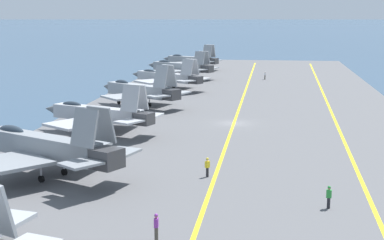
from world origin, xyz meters
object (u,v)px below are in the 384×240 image
Objects in this scene: parked_jet_sixth at (167,77)px; crew_white_vest at (265,75)px; crew_purple_vest at (156,226)px; parked_jet_third at (44,146)px; parked_jet_fourth at (98,114)px; parked_jet_eighth at (191,60)px; crew_green_vest at (329,196)px; parked_jet_fifth at (140,90)px; parked_jet_seventh at (180,67)px; crew_yellow_vest at (207,166)px.

parked_jet_sixth is 26.02m from crew_white_vest.
parked_jet_third is at bearing 43.93° from crew_purple_vest.
parked_jet_fourth is 8.60× the size of crew_purple_vest.
crew_purple_vest is (-89.80, 5.50, 0.02)m from crew_white_vest.
parked_jet_third reaches higher than parked_jet_eighth.
parked_jet_third is at bearing 77.83° from crew_green_vest.
parked_jet_fifth is at bearing -179.75° from parked_jet_eighth.
crew_green_vest is (-43.07, -23.91, -1.59)m from parked_jet_fifth.
parked_jet_fifth is 38.15m from parked_jet_seventh.
parked_jet_third is at bearing 179.69° from parked_jet_sixth.
parked_jet_eighth reaches higher than crew_purple_vest.
parked_jet_third is 79.00m from crew_white_vest.
parked_jet_fifth is 0.98× the size of parked_jet_eighth.
parked_jet_fifth reaches higher than crew_purple_vest.
parked_jet_seventh reaches higher than crew_yellow_vest.
crew_purple_vest is at bearing 173.88° from crew_yellow_vest.
parked_jet_seventh reaches higher than crew_green_vest.
parked_jet_fifth is 8.63× the size of crew_white_vest.
parked_jet_fifth is (20.00, -0.38, 0.12)m from parked_jet_fourth.
parked_jet_fourth is 77.39m from parked_jet_eighth.
crew_purple_vest is at bearing -166.08° from parked_jet_fifth.
crew_white_vest is at bearing -3.50° from crew_purple_vest.
parked_jet_fourth is at bearing 1.84° from parked_jet_third.
crew_white_vest is (76.92, -17.91, -1.77)m from parked_jet_third.
parked_jet_fourth is 8.93× the size of crew_yellow_vest.
parked_jet_fourth is 8.80× the size of crew_white_vest.
crew_green_vest is (-23.07, -24.30, -1.48)m from parked_jet_fourth.
parked_jet_third reaches higher than crew_purple_vest.
parked_jet_fifth reaches higher than parked_jet_seventh.
crew_yellow_vest is (-74.17, -14.10, -1.51)m from parked_jet_seventh.
crew_white_vest reaches higher than crew_yellow_vest.
parked_jet_eighth is at bearing 1.14° from parked_jet_sixth.
parked_jet_seventh is at bearing 10.77° from crew_yellow_vest.
crew_green_vest is (-82.03, -5.81, -0.02)m from crew_white_vest.
crew_green_vest is (7.77, -11.31, -0.04)m from crew_purple_vest.
parked_jet_seventh is at bearing 16.35° from crew_green_vest.
parked_jet_third is 1.13× the size of parked_jet_fifth.
parked_jet_eighth is 94.53m from crew_yellow_vest.
parked_jet_fourth is at bearing 178.72° from parked_jet_sixth.
parked_jet_seventh is at bearing -0.13° from parked_jet_fifth.
parked_jet_seventh is at bearing 0.08° from parked_jet_third.
parked_jet_sixth is at bearing 9.71° from crew_purple_vest.
crew_yellow_vest is at bearing 54.03° from crew_green_vest.
parked_jet_fifth reaches higher than crew_yellow_vest.
parked_jet_third reaches higher than parked_jet_sixth.
crew_purple_vest is (-70.68, -12.10, -1.36)m from parked_jet_sixth.
crew_white_vest is at bearing -13.10° from parked_jet_third.
parked_jet_sixth reaches higher than crew_yellow_vest.
parked_jet_fifth is 57.39m from parked_jet_eighth.
parked_jet_sixth is 71.72m from crew_purple_vest.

